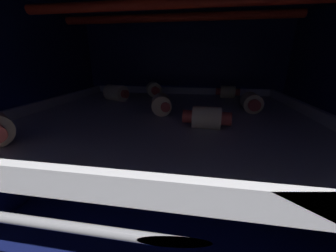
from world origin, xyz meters
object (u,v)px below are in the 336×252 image
(pig_in_blanket_mid_4, at_px, (207,118))
(pig_in_blanket_mid_5, at_px, (154,89))
(heating_element, at_px, (167,4))
(pig_in_blanket_mid_6, at_px, (228,92))
(pig_in_blanket_mid_1, at_px, (162,104))
(pig_in_blanket_mid_3, at_px, (251,102))
(baking_tray_mid, at_px, (167,115))
(pig_in_blanket_mid_0, at_px, (116,93))
(oven_rack_mid, at_px, (167,120))

(pig_in_blanket_mid_4, distance_m, pig_in_blanket_mid_5, 0.23)
(heating_element, relative_size, pig_in_blanket_mid_6, 8.11)
(pig_in_blanket_mid_1, height_order, pig_in_blanket_mid_3, same)
(pig_in_blanket_mid_3, bearing_deg, baking_tray_mid, -164.56)
(pig_in_blanket_mid_0, xyz_separation_m, pig_in_blanket_mid_4, (0.17, -0.14, -0.00))
(pig_in_blanket_mid_1, bearing_deg, pig_in_blanket_mid_5, 108.01)
(baking_tray_mid, distance_m, pig_in_blanket_mid_3, 0.13)
(baking_tray_mid, xyz_separation_m, pig_in_blanket_mid_0, (-0.12, 0.08, 0.02))
(oven_rack_mid, height_order, pig_in_blanket_mid_6, pig_in_blanket_mid_6)
(heating_element, xyz_separation_m, pig_in_blanket_mid_0, (-0.12, 0.08, -0.13))
(oven_rack_mid, xyz_separation_m, pig_in_blanket_mid_1, (-0.01, 0.00, 0.02))
(pig_in_blanket_mid_1, relative_size, pig_in_blanket_mid_5, 0.93)
(pig_in_blanket_mid_0, xyz_separation_m, pig_in_blanket_mid_1, (0.11, -0.08, -0.00))
(pig_in_blanket_mid_3, bearing_deg, pig_in_blanket_mid_1, -167.08)
(oven_rack_mid, height_order, pig_in_blanket_mid_5, pig_in_blanket_mid_5)
(pig_in_blanket_mid_1, xyz_separation_m, pig_in_blanket_mid_4, (0.07, -0.06, -0.00))
(pig_in_blanket_mid_1, height_order, pig_in_blanket_mid_5, pig_in_blanket_mid_5)
(pig_in_blanket_mid_3, bearing_deg, pig_in_blanket_mid_5, 150.38)
(heating_element, xyz_separation_m, pig_in_blanket_mid_3, (0.13, 0.04, -0.13))
(oven_rack_mid, bearing_deg, pig_in_blanket_mid_3, 15.44)
(pig_in_blanket_mid_3, bearing_deg, pig_in_blanket_mid_6, 101.49)
(pig_in_blanket_mid_4, height_order, pig_in_blanket_mid_5, pig_in_blanket_mid_5)
(heating_element, distance_m, pig_in_blanket_mid_3, 0.19)
(pig_in_blanket_mid_1, bearing_deg, pig_in_blanket_mid_0, 144.08)
(pig_in_blanket_mid_0, bearing_deg, pig_in_blanket_mid_4, -38.65)
(pig_in_blanket_mid_3, height_order, pig_in_blanket_mid_5, pig_in_blanket_mid_5)
(heating_element, bearing_deg, pig_in_blanket_mid_0, 145.00)
(baking_tray_mid, height_order, pig_in_blanket_mid_5, pig_in_blanket_mid_5)
(pig_in_blanket_mid_4, bearing_deg, oven_rack_mid, 134.87)
(pig_in_blanket_mid_3, bearing_deg, pig_in_blanket_mid_0, 169.35)
(pig_in_blanket_mid_3, relative_size, pig_in_blanket_mid_6, 0.95)
(heating_element, distance_m, pig_in_blanket_mid_0, 0.19)
(oven_rack_mid, bearing_deg, pig_in_blanket_mid_1, 157.20)
(heating_element, relative_size, pig_in_blanket_mid_4, 7.09)
(pig_in_blanket_mid_0, xyz_separation_m, pig_in_blanket_mid_6, (0.22, 0.06, -0.00))
(baking_tray_mid, height_order, pig_in_blanket_mid_4, pig_in_blanket_mid_4)
(baking_tray_mid, relative_size, pig_in_blanket_mid_1, 8.33)
(pig_in_blanket_mid_4, bearing_deg, heating_element, 134.87)
(heating_element, relative_size, pig_in_blanket_mid_3, 8.56)
(baking_tray_mid, height_order, pig_in_blanket_mid_3, pig_in_blanket_mid_3)
(pig_in_blanket_mid_1, bearing_deg, pig_in_blanket_mid_4, -42.70)
(baking_tray_mid, relative_size, pig_in_blanket_mid_5, 7.78)
(oven_rack_mid, relative_size, pig_in_blanket_mid_1, 9.48)
(pig_in_blanket_mid_0, relative_size, pig_in_blanket_mid_3, 1.22)
(heating_element, distance_m, baking_tray_mid, 0.15)
(heating_element, height_order, pig_in_blanket_mid_4, heating_element)
(oven_rack_mid, bearing_deg, baking_tray_mid, 0.00)
(pig_in_blanket_mid_4, relative_size, pig_in_blanket_mid_5, 1.05)
(oven_rack_mid, relative_size, pig_in_blanket_mid_4, 8.44)
(pig_in_blanket_mid_3, distance_m, pig_in_blanket_mid_6, 0.11)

